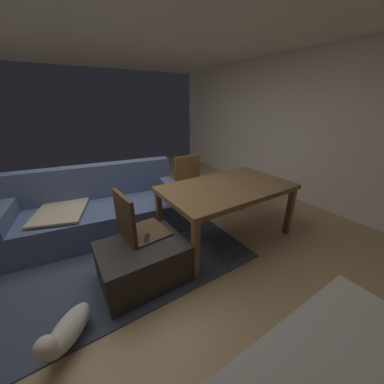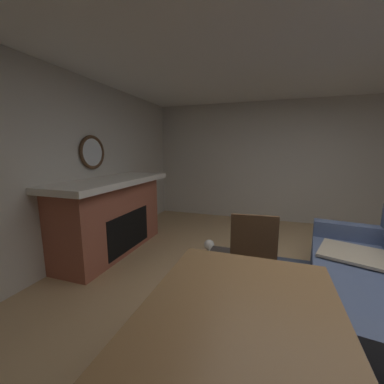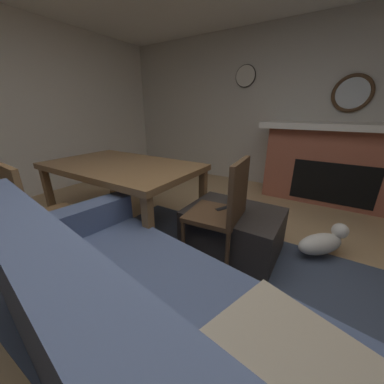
# 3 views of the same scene
# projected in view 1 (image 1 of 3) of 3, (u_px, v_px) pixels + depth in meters

# --- Properties ---
(floor) EXTENTS (7.88, 7.88, 0.00)m
(floor) POSITION_uv_depth(u_px,v_px,m) (121.00, 239.00, 2.97)
(floor) COLOR tan
(ceiling) EXTENTS (7.88, 7.88, 0.00)m
(ceiling) POSITION_uv_depth(u_px,v_px,m) (86.00, 7.00, 1.99)
(ceiling) COLOR white
(wall_right_window_side) EXTENTS (0.12, 6.75, 2.54)m
(wall_right_window_side) POSITION_uv_depth(u_px,v_px,m) (286.00, 128.00, 4.12)
(wall_right_window_side) COLOR white
(wall_right_window_side) RESTS_ON ground
(area_rug) EXTENTS (2.60, 2.00, 0.01)m
(area_rug) POSITION_uv_depth(u_px,v_px,m) (128.00, 249.00, 2.77)
(area_rug) COLOR #3D475B
(area_rug) RESTS_ON ground
(couch) EXTENTS (2.35, 1.23, 0.90)m
(couch) POSITION_uv_depth(u_px,v_px,m) (100.00, 211.00, 3.07)
(couch) COLOR #4C5B7F
(couch) RESTS_ON ground
(ottoman_coffee_table) EXTENTS (0.84, 0.63, 0.43)m
(ottoman_coffee_table) POSITION_uv_depth(u_px,v_px,m) (143.00, 262.00, 2.23)
(ottoman_coffee_table) COLOR #2D2826
(ottoman_coffee_table) RESTS_ON ground
(tv_remote) EXTENTS (0.12, 0.17, 0.02)m
(tv_remote) POSITION_uv_depth(u_px,v_px,m) (147.00, 239.00, 2.23)
(tv_remote) COLOR black
(tv_remote) RESTS_ON ottoman_coffee_table
(dining_table) EXTENTS (1.68, 1.00, 0.74)m
(dining_table) POSITION_uv_depth(u_px,v_px,m) (227.00, 191.00, 2.83)
(dining_table) COLOR brown
(dining_table) RESTS_ON ground
(dining_chair_west) EXTENTS (0.48, 0.48, 0.93)m
(dining_chair_west) POSITION_uv_depth(u_px,v_px,m) (137.00, 228.00, 2.26)
(dining_chair_west) COLOR #513823
(dining_chair_west) RESTS_ON ground
(dining_chair_north) EXTENTS (0.47, 0.47, 0.93)m
(dining_chair_north) POSITION_uv_depth(u_px,v_px,m) (191.00, 182.00, 3.58)
(dining_chair_north) COLOR brown
(dining_chair_north) RESTS_ON ground
(potted_plant) EXTENTS (0.31, 0.31, 0.50)m
(potted_plant) POSITION_uv_depth(u_px,v_px,m) (179.00, 165.00, 5.43)
(potted_plant) COLOR beige
(potted_plant) RESTS_ON ground
(small_dog) EXTENTS (0.44, 0.46, 0.27)m
(small_dog) POSITION_uv_depth(u_px,v_px,m) (66.00, 331.00, 1.62)
(small_dog) COLOR silver
(small_dog) RESTS_ON ground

